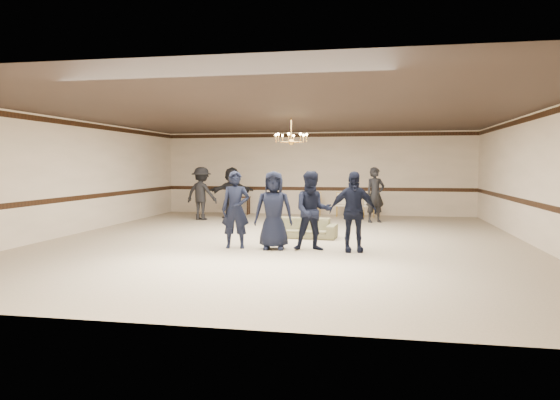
{
  "coord_description": "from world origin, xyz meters",
  "views": [
    {
      "loc": [
        2.24,
        -12.66,
        1.94
      ],
      "look_at": [
        -0.03,
        -0.5,
        1.07
      ],
      "focal_mm": 32.53,
      "sensor_mm": 36.0,
      "label": 1
    }
  ],
  "objects": [
    {
      "name": "room",
      "position": [
        0.0,
        0.0,
        1.6
      ],
      "size": [
        12.01,
        14.01,
        3.21
      ],
      "color": "#C5B397",
      "rests_on": "ground"
    },
    {
      "name": "chair_rail",
      "position": [
        0.0,
        6.99,
        1.0
      ],
      "size": [
        12.0,
        0.02,
        0.14
      ],
      "primitive_type": "cube",
      "color": "black",
      "rests_on": "wall_back"
    },
    {
      "name": "crown_molding",
      "position": [
        0.0,
        6.99,
        3.08
      ],
      "size": [
        12.0,
        0.02,
        0.14
      ],
      "primitive_type": "cube",
      "color": "black",
      "rests_on": "wall_back"
    },
    {
      "name": "chandelier",
      "position": [
        0.0,
        1.0,
        2.88
      ],
      "size": [
        0.94,
        0.94,
        0.89
      ],
      "primitive_type": null,
      "color": "gold",
      "rests_on": "ceiling"
    },
    {
      "name": "boy_a",
      "position": [
        -0.92,
        -1.34,
        0.9
      ],
      "size": [
        0.71,
        0.52,
        1.8
      ],
      "primitive_type": "imported",
      "rotation": [
        0.0,
        0.0,
        0.14
      ],
      "color": "black",
      "rests_on": "floor"
    },
    {
      "name": "boy_b",
      "position": [
        -0.02,
        -1.34,
        0.9
      ],
      "size": [
        0.94,
        0.66,
        1.8
      ],
      "primitive_type": "imported",
      "rotation": [
        0.0,
        0.0,
        0.11
      ],
      "color": "black",
      "rests_on": "floor"
    },
    {
      "name": "boy_c",
      "position": [
        0.88,
        -1.34,
        0.9
      ],
      "size": [
        0.99,
        0.84,
        1.8
      ],
      "primitive_type": "imported",
      "rotation": [
        0.0,
        0.0,
        0.2
      ],
      "color": "black",
      "rests_on": "floor"
    },
    {
      "name": "boy_d",
      "position": [
        1.78,
        -1.34,
        0.9
      ],
      "size": [
        1.11,
        0.63,
        1.8
      ],
      "primitive_type": "imported",
      "rotation": [
        0.0,
        0.0,
        0.19
      ],
      "color": "black",
      "rests_on": "floor"
    },
    {
      "name": "settee",
      "position": [
        0.38,
        0.6,
        0.26
      ],
      "size": [
        1.84,
        0.84,
        0.52
      ],
      "primitive_type": "imported",
      "rotation": [
        0.0,
        0.0,
        -0.08
      ],
      "color": "#6C6C48",
      "rests_on": "floor"
    },
    {
      "name": "adult_left",
      "position": [
        -3.73,
        4.28,
        0.93
      ],
      "size": [
        1.33,
        0.96,
        1.85
      ],
      "primitive_type": "imported",
      "rotation": [
        0.0,
        0.0,
        2.9
      ],
      "color": "black",
      "rests_on": "floor"
    },
    {
      "name": "adult_mid",
      "position": [
        -2.83,
        4.98,
        0.93
      ],
      "size": [
        1.76,
        1.34,
        1.85
      ],
      "primitive_type": "imported",
      "rotation": [
        0.0,
        0.0,
        3.67
      ],
      "color": "black",
      "rests_on": "floor"
    },
    {
      "name": "adult_right",
      "position": [
        2.27,
        4.58,
        0.93
      ],
      "size": [
        0.81,
        0.71,
        1.85
      ],
      "primitive_type": "imported",
      "rotation": [
        0.0,
        0.0,
        0.5
      ],
      "color": "black",
      "rests_on": "floor"
    },
    {
      "name": "banquet_chair_left",
      "position": [
        0.05,
        6.27,
        0.44
      ],
      "size": [
        0.45,
        0.45,
        0.88
      ],
      "primitive_type": null,
      "rotation": [
        0.0,
        0.0,
        -0.07
      ],
      "color": "#F4E9CD",
      "rests_on": "floor"
    },
    {
      "name": "banquet_chair_mid",
      "position": [
        1.05,
        6.27,
        0.44
      ],
      "size": [
        0.43,
        0.43,
        0.88
      ],
      "primitive_type": null,
      "rotation": [
        0.0,
        0.0,
        -0.02
      ],
      "color": "#F4E9CD",
      "rests_on": "floor"
    },
    {
      "name": "banquet_chair_right",
      "position": [
        2.05,
        6.27,
        0.44
      ],
      "size": [
        0.46,
        0.46,
        0.88
      ],
      "primitive_type": null,
      "rotation": [
        0.0,
        0.0,
        0.09
      ],
      "color": "#F4E9CD",
      "rests_on": "floor"
    },
    {
      "name": "console_table",
      "position": [
        -2.95,
        6.47,
        0.35
      ],
      "size": [
        0.86,
        0.42,
        0.7
      ],
      "primitive_type": "cube",
      "rotation": [
        0.0,
        0.0,
        -0.08
      ],
      "color": "black",
      "rests_on": "floor"
    }
  ]
}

